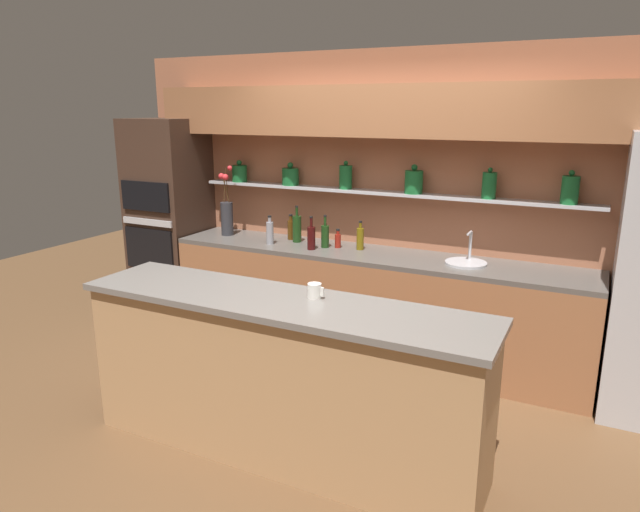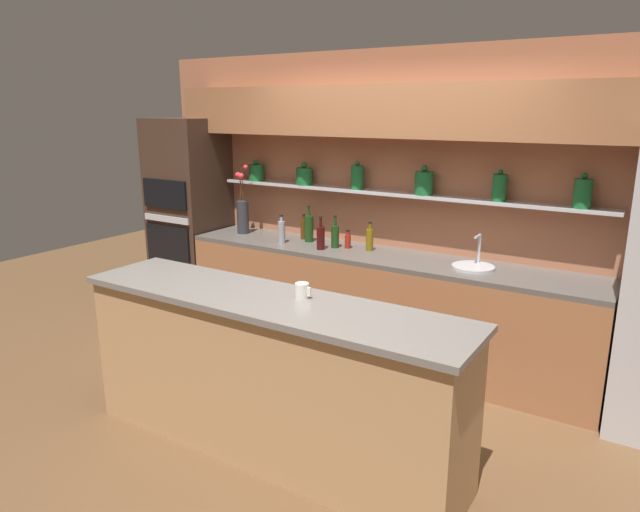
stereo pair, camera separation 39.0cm
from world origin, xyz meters
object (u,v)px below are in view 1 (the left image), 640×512
bottle_spirit_1 (270,232)px  bottle_wine_2 (311,237)px  flower_vase (227,214)px  bottle_spirit_0 (291,229)px  coffee_mug (315,291)px  bottle_wine_4 (297,228)px  bottle_sauce_5 (338,240)px  oven_tower (170,221)px  sink_fixture (466,261)px  bottle_wine_6 (325,236)px  bottle_oil_3 (360,238)px

bottle_spirit_1 → bottle_wine_2: 0.43m
flower_vase → bottle_spirit_1: (0.57, -0.14, -0.10)m
bottle_spirit_0 → bottle_spirit_1: (-0.08, -0.25, 0.01)m
bottle_spirit_1 → bottle_spirit_0: bearing=72.7°
flower_vase → coffee_mug: size_ratio=6.54×
bottle_wine_4 → bottle_sauce_5: 0.43m
oven_tower → bottle_sauce_5: size_ratio=12.07×
flower_vase → sink_fixture: 2.32m
coffee_mug → bottle_wine_4: bearing=122.1°
oven_tower → bottle_sauce_5: 1.85m
bottle_spirit_1 → bottle_wine_6: 0.51m
bottle_spirit_0 → bottle_spirit_1: 0.26m
bottle_oil_3 → coffee_mug: bottle_oil_3 is taller
bottle_spirit_0 → coffee_mug: bottle_spirit_0 is taller
sink_fixture → bottle_spirit_0: size_ratio=1.37×
flower_vase → bottle_spirit_1: 0.59m
bottle_wine_2 → bottle_oil_3: bottle_wine_2 is taller
flower_vase → bottle_spirit_0: size_ratio=2.83×
oven_tower → bottle_oil_3: size_ratio=7.98×
bottle_spirit_1 → bottle_oil_3: (0.81, 0.17, -0.01)m
bottle_sauce_5 → bottle_wine_6: size_ratio=0.58×
bottle_wine_4 → bottle_wine_6: (0.32, -0.07, -0.02)m
oven_tower → bottle_wine_4: size_ratio=6.02×
bottle_oil_3 → bottle_wine_4: bearing=179.2°
flower_vase → bottle_wine_2: bearing=-8.7°
bottle_spirit_0 → coffee_mug: size_ratio=2.31×
sink_fixture → flower_vase: bearing=179.3°
bottle_spirit_1 → bottle_oil_3: size_ratio=1.03×
bottle_wine_4 → bottle_sauce_5: bottle_wine_4 is taller
bottle_spirit_0 → bottle_sauce_5: bearing=-10.2°
bottle_spirit_0 → bottle_wine_2: size_ratio=0.81×
bottle_spirit_0 → coffee_mug: bearing=-56.4°
bottle_spirit_0 → bottle_spirit_1: bottle_spirit_1 is taller
sink_fixture → bottle_spirit_0: bearing=175.3°
bottle_oil_3 → sink_fixture: bearing=-3.8°
bottle_sauce_5 → coffee_mug: size_ratio=1.63×
bottle_spirit_0 → bottle_wine_4: (0.10, -0.07, 0.03)m
bottle_wine_4 → bottle_sauce_5: (0.43, -0.03, -0.06)m
flower_vase → coffee_mug: 2.35m
bottle_spirit_1 → bottle_wine_6: (0.50, 0.11, -0.00)m
bottle_spirit_0 → bottle_wine_4: 0.12m
bottle_spirit_0 → bottle_wine_2: (0.35, -0.26, 0.01)m
sink_fixture → bottle_wine_6: 1.24m
bottle_wine_4 → bottle_spirit_0: bearing=147.1°
sink_fixture → coffee_mug: bearing=-110.0°
bottle_spirit_0 → bottle_wine_2: bottle_wine_2 is taller
bottle_spirit_1 → flower_vase: bearing=166.4°
bottle_wine_6 → coffee_mug: bearing=-65.9°
flower_vase → bottle_sauce_5: (1.17, 0.01, -0.14)m
oven_tower → bottle_wine_6: size_ratio=6.97×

